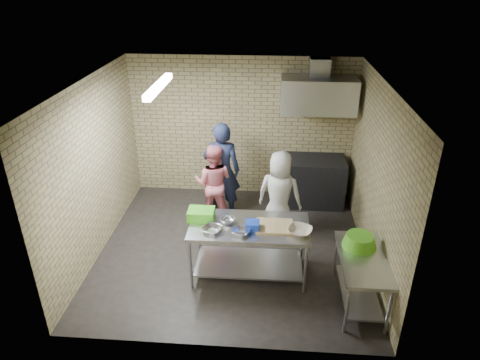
% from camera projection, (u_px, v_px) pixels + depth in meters
% --- Properties ---
extents(floor, '(4.20, 4.20, 0.00)m').
position_uv_depth(floor, '(233.00, 249.00, 6.98)').
color(floor, black).
rests_on(floor, ground).
extents(ceiling, '(4.20, 4.20, 0.00)m').
position_uv_depth(ceiling, '(231.00, 83.00, 5.77)').
color(ceiling, black).
rests_on(ceiling, ground).
extents(back_wall, '(4.20, 0.06, 2.70)m').
position_uv_depth(back_wall, '(242.00, 128.00, 8.16)').
color(back_wall, tan).
rests_on(back_wall, ground).
extents(front_wall, '(4.20, 0.06, 2.70)m').
position_uv_depth(front_wall, '(215.00, 255.00, 4.59)').
color(front_wall, tan).
rests_on(front_wall, ground).
extents(left_wall, '(0.06, 4.00, 2.70)m').
position_uv_depth(left_wall, '(94.00, 169.00, 6.52)').
color(left_wall, tan).
rests_on(left_wall, ground).
extents(right_wall, '(0.06, 4.00, 2.70)m').
position_uv_depth(right_wall, '(376.00, 179.00, 6.23)').
color(right_wall, tan).
rests_on(right_wall, ground).
extents(prep_table, '(1.69, 0.84, 0.84)m').
position_uv_depth(prep_table, '(249.00, 250.00, 6.24)').
color(prep_table, '#B8BABF').
rests_on(prep_table, floor).
extents(side_counter, '(0.60, 1.20, 0.75)m').
position_uv_depth(side_counter, '(360.00, 280.00, 5.71)').
color(side_counter, silver).
rests_on(side_counter, floor).
extents(stove, '(1.20, 0.70, 0.90)m').
position_uv_depth(stove, '(311.00, 181.00, 8.16)').
color(stove, black).
rests_on(stove, floor).
extents(range_hood, '(1.30, 0.60, 0.60)m').
position_uv_depth(range_hood, '(318.00, 95.00, 7.46)').
color(range_hood, silver).
rests_on(range_hood, back_wall).
extents(hood_duct, '(0.35, 0.30, 0.30)m').
position_uv_depth(hood_duct, '(320.00, 67.00, 7.39)').
color(hood_duct, '#A5A8AD').
rests_on(hood_duct, back_wall).
extents(wall_shelf, '(0.80, 0.20, 0.04)m').
position_uv_depth(wall_shelf, '(333.00, 102.00, 7.69)').
color(wall_shelf, '#3F2B19').
rests_on(wall_shelf, back_wall).
extents(fluorescent_fixture, '(0.10, 1.25, 0.08)m').
position_uv_depth(fluorescent_fixture, '(159.00, 86.00, 5.86)').
color(fluorescent_fixture, white).
rests_on(fluorescent_fixture, ceiling).
extents(green_crate, '(0.37, 0.28, 0.15)m').
position_uv_depth(green_crate, '(201.00, 214.00, 6.17)').
color(green_crate, green).
rests_on(green_crate, prep_table).
extents(blue_tub, '(0.19, 0.19, 0.12)m').
position_uv_depth(blue_tub, '(253.00, 226.00, 5.93)').
color(blue_tub, '#193ABD').
rests_on(blue_tub, prep_table).
extents(cutting_board, '(0.52, 0.39, 0.03)m').
position_uv_depth(cutting_board, '(274.00, 226.00, 6.00)').
color(cutting_board, tan).
rests_on(cutting_board, prep_table).
extents(mixing_bowl_a, '(0.33, 0.33, 0.06)m').
position_uv_depth(mixing_bowl_a, '(212.00, 230.00, 5.89)').
color(mixing_bowl_a, silver).
rests_on(mixing_bowl_a, prep_table).
extents(mixing_bowl_b, '(0.25, 0.25, 0.06)m').
position_uv_depth(mixing_bowl_b, '(228.00, 221.00, 6.10)').
color(mixing_bowl_b, '#B5B8BC').
rests_on(mixing_bowl_b, prep_table).
extents(mixing_bowl_c, '(0.31, 0.31, 0.06)m').
position_uv_depth(mixing_bowl_c, '(241.00, 232.00, 5.85)').
color(mixing_bowl_c, silver).
rests_on(mixing_bowl_c, prep_table).
extents(ceramic_bowl, '(0.41, 0.41, 0.08)m').
position_uv_depth(ceramic_bowl, '(300.00, 231.00, 5.85)').
color(ceramic_bowl, beige).
rests_on(ceramic_bowl, prep_table).
extents(green_basin, '(0.46, 0.46, 0.17)m').
position_uv_depth(green_basin, '(360.00, 241.00, 5.73)').
color(green_basin, '#59C626').
rests_on(green_basin, side_counter).
extents(bottle_red, '(0.07, 0.07, 0.18)m').
position_uv_depth(bottle_red, '(320.00, 96.00, 7.66)').
color(bottle_red, '#B22619').
rests_on(bottle_red, wall_shelf).
extents(bottle_green, '(0.06, 0.06, 0.15)m').
position_uv_depth(bottle_green, '(343.00, 97.00, 7.64)').
color(bottle_green, green).
rests_on(bottle_green, wall_shelf).
extents(man_navy, '(0.66, 0.45, 1.78)m').
position_uv_depth(man_navy, '(222.00, 171.00, 7.54)').
color(man_navy, '#141833').
rests_on(man_navy, floor).
extents(woman_pink, '(0.75, 0.61, 1.43)m').
position_uv_depth(woman_pink, '(214.00, 183.00, 7.50)').
color(woman_pink, pink).
rests_on(woman_pink, floor).
extents(woman_white, '(0.83, 0.64, 1.50)m').
position_uv_depth(woman_white, '(279.00, 195.00, 7.05)').
color(woman_white, silver).
rests_on(woman_white, floor).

